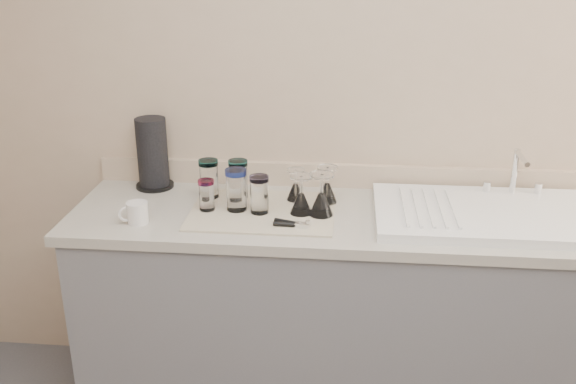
# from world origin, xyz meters

# --- Properties ---
(room_envelope) EXTENTS (3.54, 3.50, 2.52)m
(room_envelope) POSITION_xyz_m (0.00, 0.00, 1.56)
(room_envelope) COLOR #515156
(room_envelope) RESTS_ON ground
(counter_unit) EXTENTS (2.06, 0.62, 0.90)m
(counter_unit) POSITION_xyz_m (0.00, 1.20, 0.45)
(counter_unit) COLOR slate
(counter_unit) RESTS_ON ground
(sink_unit) EXTENTS (0.82, 0.50, 0.22)m
(sink_unit) POSITION_xyz_m (0.55, 1.20, 0.92)
(sink_unit) COLOR white
(sink_unit) RESTS_ON counter_unit
(dish_towel) EXTENTS (0.55, 0.42, 0.01)m
(dish_towel) POSITION_xyz_m (-0.29, 1.18, 0.90)
(dish_towel) COLOR beige
(dish_towel) RESTS_ON counter_unit
(tumbler_teal) EXTENTS (0.08, 0.08, 0.16)m
(tumbler_teal) POSITION_xyz_m (-0.52, 1.30, 0.99)
(tumbler_teal) COLOR white
(tumbler_teal) RESTS_ON dish_towel
(tumbler_cyan) EXTENTS (0.08, 0.08, 0.16)m
(tumbler_cyan) POSITION_xyz_m (-0.40, 1.31, 0.99)
(tumbler_cyan) COLOR white
(tumbler_cyan) RESTS_ON dish_towel
(tumbler_magenta) EXTENTS (0.06, 0.06, 0.12)m
(tumbler_magenta) POSITION_xyz_m (-0.50, 1.17, 0.97)
(tumbler_magenta) COLOR white
(tumbler_magenta) RESTS_ON dish_towel
(tumbler_blue) EXTENTS (0.08, 0.08, 0.16)m
(tumbler_blue) POSITION_xyz_m (-0.39, 1.18, 0.99)
(tumbler_blue) COLOR white
(tumbler_blue) RESTS_ON dish_towel
(tumbler_lavender) EXTENTS (0.07, 0.07, 0.15)m
(tumbler_lavender) POSITION_xyz_m (-0.30, 1.16, 0.98)
(tumbler_lavender) COLOR white
(tumbler_lavender) RESTS_ON dish_towel
(goblet_back_left) EXTENTS (0.07, 0.07, 0.13)m
(goblet_back_left) POSITION_xyz_m (-0.17, 1.30, 0.95)
(goblet_back_left) COLOR white
(goblet_back_left) RESTS_ON dish_towel
(goblet_back_right) EXTENTS (0.08, 0.08, 0.15)m
(goblet_back_right) POSITION_xyz_m (-0.05, 1.29, 0.96)
(goblet_back_right) COLOR white
(goblet_back_right) RESTS_ON dish_towel
(goblet_front_left) EXTENTS (0.08, 0.08, 0.15)m
(goblet_front_left) POSITION_xyz_m (-0.14, 1.17, 0.96)
(goblet_front_left) COLOR white
(goblet_front_left) RESTS_ON dish_towel
(goblet_front_right) EXTENTS (0.09, 0.09, 0.16)m
(goblet_front_right) POSITION_xyz_m (-0.06, 1.16, 0.96)
(goblet_front_right) COLOR white
(goblet_front_right) RESTS_ON dish_towel
(can_opener) EXTENTS (0.14, 0.06, 0.02)m
(can_opener) POSITION_xyz_m (-0.16, 1.05, 0.92)
(can_opener) COLOR silver
(can_opener) RESTS_ON dish_towel
(white_mug) EXTENTS (0.12, 0.10, 0.08)m
(white_mug) POSITION_xyz_m (-0.74, 1.04, 0.94)
(white_mug) COLOR silver
(white_mug) RESTS_ON counter_unit
(paper_towel_roll) EXTENTS (0.16, 0.16, 0.30)m
(paper_towel_roll) POSITION_xyz_m (-0.78, 1.41, 1.05)
(paper_towel_roll) COLOR black
(paper_towel_roll) RESTS_ON counter_unit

